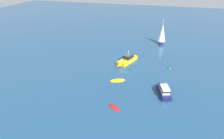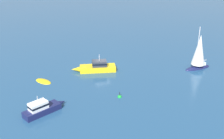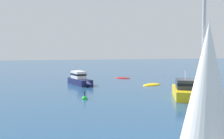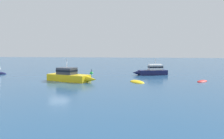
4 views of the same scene
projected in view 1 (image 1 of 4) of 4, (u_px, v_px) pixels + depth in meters
name	position (u px, v px, depth m)	size (l,w,h in m)	color
ground_plane	(125.00, 60.00, 46.98)	(160.00, 160.00, 0.00)	navy
launch	(164.00, 91.00, 33.98)	(5.69, 2.76, 2.48)	#191E4C
motor_cruiser	(127.00, 60.00, 45.51)	(7.04, 3.78, 2.78)	yellow
yacht	(162.00, 35.00, 56.04)	(4.80, 2.21, 7.47)	#191E4C
tender	(118.00, 81.00, 38.36)	(2.51, 3.17, 0.46)	yellow
rib	(114.00, 108.00, 30.90)	(2.12, 2.55, 0.36)	#B21E1E
channel_buoy	(169.00, 69.00, 42.80)	(0.55, 0.55, 0.98)	green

